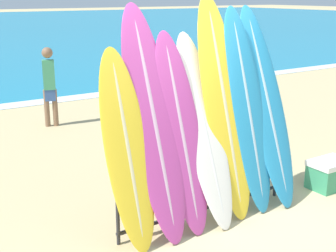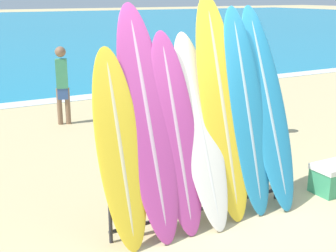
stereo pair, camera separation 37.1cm
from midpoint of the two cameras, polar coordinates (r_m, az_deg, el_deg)
The scene contains 12 objects.
ground_plane at distance 5.25m, azimuth 12.59°, elevation -13.52°, with size 160.00×160.00×0.00m, color tan.
surfboard_rack at distance 5.41m, azimuth 6.14°, elevation -6.52°, with size 2.31×0.04×0.91m.
surfboard_slot_0 at distance 4.75m, azimuth -3.70°, elevation -2.86°, with size 0.49×0.71×2.04m.
surfboard_slot_1 at distance 4.92m, azimuth -0.33°, elevation 0.44°, with size 0.55×0.96×2.47m.
surfboard_slot_2 at distance 5.08m, azimuth 3.12°, elevation -0.87°, with size 0.50×0.79×2.17m.
surfboard_slot_3 at distance 5.26m, azimuth 6.02°, elevation -0.52°, with size 0.49×0.94×2.14m.
surfboard_slot_4 at distance 5.43m, azimuth 8.58°, elevation 2.18°, with size 0.56×0.85×2.55m.
surfboard_slot_5 at distance 5.62m, azimuth 11.42°, elevation 1.82°, with size 0.50×0.83×2.42m.
surfboard_slot_6 at distance 5.87m, azimuth 13.82°, elevation 2.27°, with size 0.53×1.02×2.42m.
person_near_water at distance 9.46m, azimuth -11.68°, elevation 5.21°, with size 0.26×0.21×1.56m.
person_mid_beach at distance 8.38m, azimuth 10.22°, elevation 4.94°, with size 0.31×0.24×1.82m.
cooler_box at distance 6.65m, azimuth 21.11°, elevation -5.93°, with size 0.58×0.39×0.39m.
Camera 2 is at (-2.99, -3.45, 2.54)m, focal length 50.00 mm.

